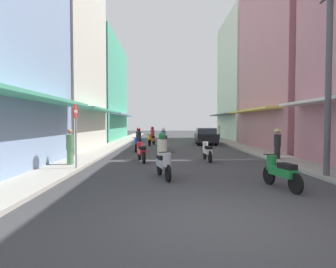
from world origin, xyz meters
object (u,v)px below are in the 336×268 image
at_px(motorbike_white, 207,151).
at_px(motorbike_orange, 152,137).
at_px(motorbike_green, 280,171).
at_px(motorbike_silver, 163,158).
at_px(motorbike_maroon, 164,140).
at_px(street_sign_no_entry, 76,128).
at_px(motorbike_blue, 138,141).
at_px(parked_car, 206,136).
at_px(pedestrian_foreground, 219,133).
at_px(pedestrian_crossing, 70,148).
at_px(utility_pole, 329,77).
at_px(motorbike_red, 141,152).
at_px(pedestrian_midway, 277,142).

bearing_deg(motorbike_white, motorbike_orange, 107.62).
bearing_deg(motorbike_orange, motorbike_white, -72.38).
xyz_separation_m(motorbike_green, motorbike_silver, (-3.39, 1.63, 0.20)).
xyz_separation_m(motorbike_maroon, street_sign_no_entry, (-3.47, -9.18, 1.01)).
height_order(motorbike_orange, street_sign_no_entry, street_sign_no_entry).
height_order(motorbike_green, motorbike_orange, motorbike_orange).
bearing_deg(motorbike_green, motorbike_blue, 115.04).
relative_size(parked_car, pedestrian_foreground, 2.61).
xyz_separation_m(pedestrian_crossing, pedestrian_foreground, (10.00, 18.57, -0.02)).
distance_m(pedestrian_crossing, utility_pole, 10.28).
xyz_separation_m(motorbike_blue, pedestrian_crossing, (-2.33, -6.65, 0.12)).
bearing_deg(motorbike_silver, motorbike_red, 104.42).
bearing_deg(street_sign_no_entry, motorbike_orange, 79.06).
xyz_separation_m(motorbike_green, motorbike_orange, (-4.35, 15.95, 0.20)).
height_order(motorbike_maroon, motorbike_silver, same).
xyz_separation_m(motorbike_blue, street_sign_no_entry, (-1.77, -7.69, 1.01)).
relative_size(motorbike_maroon, motorbike_white, 0.98).
bearing_deg(pedestrian_midway, parked_car, 99.76).
bearing_deg(motorbike_orange, motorbike_maroon, -74.73).
height_order(motorbike_silver, motorbike_blue, same).
distance_m(motorbike_maroon, motorbike_red, 6.60).
distance_m(motorbike_orange, pedestrian_midway, 12.01).
distance_m(parked_car, pedestrian_foreground, 6.12).
distance_m(motorbike_orange, motorbike_blue, 5.18).
distance_m(motorbike_orange, pedestrian_crossing, 12.16).
distance_m(motorbike_maroon, parked_car, 6.02).
bearing_deg(pedestrian_foreground, utility_pole, -91.22).
xyz_separation_m(motorbike_red, parked_car, (4.82, 11.25, 0.24)).
height_order(motorbike_white, pedestrian_crossing, pedestrian_crossing).
height_order(motorbike_white, pedestrian_foreground, pedestrian_foreground).
distance_m(motorbike_silver, pedestrian_midway, 7.11).
bearing_deg(motorbike_blue, pedestrian_foreground, 57.26).
xyz_separation_m(motorbike_red, pedestrian_crossing, (-2.93, -1.64, 0.32)).
bearing_deg(motorbike_blue, motorbike_green, -64.96).
relative_size(motorbike_white, pedestrian_crossing, 1.10).
height_order(motorbike_blue, utility_pole, utility_pole).
bearing_deg(motorbike_orange, motorbike_red, -90.65).
bearing_deg(pedestrian_crossing, motorbike_orange, 75.52).
height_order(pedestrian_foreground, street_sign_no_entry, street_sign_no_entry).
relative_size(motorbike_blue, pedestrian_midway, 1.10).
height_order(motorbike_red, motorbike_silver, motorbike_silver).
distance_m(motorbike_red, motorbike_white, 3.27).
relative_size(pedestrian_crossing, utility_pole, 0.24).
xyz_separation_m(motorbike_green, pedestrian_crossing, (-7.39, 4.17, 0.32)).
bearing_deg(motorbike_green, motorbike_white, 101.27).
relative_size(motorbike_blue, utility_pole, 0.27).
bearing_deg(motorbike_red, motorbike_silver, -75.58).
xyz_separation_m(motorbike_white, pedestrian_crossing, (-6.18, -1.88, 0.32)).
distance_m(parked_car, pedestrian_crossing, 15.03).
bearing_deg(motorbike_blue, utility_pole, -52.59).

